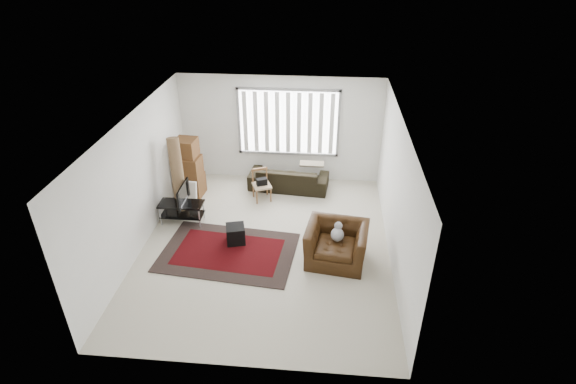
# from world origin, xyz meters

# --- Properties ---
(room) EXTENTS (6.00, 6.02, 2.71)m
(room) POSITION_xyz_m (0.03, 0.51, 1.76)
(room) COLOR beige
(room) RESTS_ON ground
(persian_rug) EXTENTS (2.80, 2.01, 0.02)m
(persian_rug) POSITION_xyz_m (-0.72, -0.31, 0.01)
(persian_rug) COLOR black
(persian_rug) RESTS_ON ground
(tv_stand) EXTENTS (0.96, 0.43, 0.48)m
(tv_stand) POSITION_xyz_m (-1.95, 0.71, 0.35)
(tv_stand) COLOR black
(tv_stand) RESTS_ON ground
(tv) EXTENTS (0.10, 0.78, 0.45)m
(tv) POSITION_xyz_m (-1.95, 0.71, 0.71)
(tv) COLOR black
(tv) RESTS_ON tv_stand
(subwoofer) EXTENTS (0.46, 0.46, 0.37)m
(subwoofer) POSITION_xyz_m (-0.63, 0.05, 0.21)
(subwoofer) COLOR black
(subwoofer) RESTS_ON persian_rug
(moving_boxes) EXTENTS (0.64, 0.60, 1.46)m
(moving_boxes) POSITION_xyz_m (-2.09, 1.91, 0.68)
(moving_boxes) COLOR brown
(moving_boxes) RESTS_ON ground
(white_flatpack) EXTENTS (0.52, 0.25, 0.65)m
(white_flatpack) POSITION_xyz_m (-2.04, 1.35, 0.32)
(white_flatpack) COLOR silver
(white_flatpack) RESTS_ON ground
(rolled_rug) EXTENTS (0.48, 0.67, 1.82)m
(rolled_rug) POSITION_xyz_m (-2.08, 1.07, 0.91)
(rolled_rug) COLOR brown
(rolled_rug) RESTS_ON ground
(sofa) EXTENTS (2.02, 1.02, 0.75)m
(sofa) POSITION_xyz_m (0.26, 2.45, 0.38)
(sofa) COLOR black
(sofa) RESTS_ON ground
(side_chair) EXTENTS (0.53, 0.53, 0.76)m
(side_chair) POSITION_xyz_m (-0.34, 1.85, 0.42)
(side_chair) COLOR tan
(side_chair) RESTS_ON ground
(armchair) EXTENTS (1.29, 1.17, 0.86)m
(armchair) POSITION_xyz_m (1.43, -0.33, 0.43)
(armchair) COLOR #331C0A
(armchair) RESTS_ON ground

